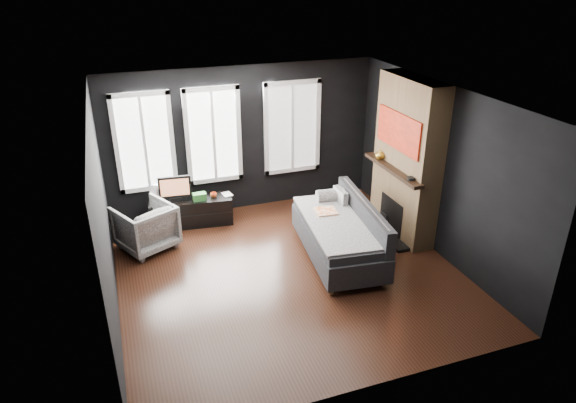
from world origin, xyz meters
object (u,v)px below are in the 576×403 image
object	(u,v)px
media_console	(191,211)
armchair	(145,225)
mantel_vase	(380,154)
monitor	(175,187)
mug	(214,194)
sofa	(338,230)
book	(223,190)

from	to	relation	value
media_console	armchair	bearing A→B (deg)	-137.82
armchair	mantel_vase	distance (m)	4.12
monitor	media_console	bearing A→B (deg)	-1.46
armchair	mug	size ratio (longest dim) A/B	7.59
sofa	armchair	size ratio (longest dim) A/B	2.57
mug	book	distance (m)	0.18
media_console	mantel_vase	bearing A→B (deg)	-11.71
media_console	mug	size ratio (longest dim) A/B	12.89
book	monitor	bearing A→B (deg)	174.11
mug	book	bearing A→B (deg)	5.92
media_console	mug	bearing A→B (deg)	-3.25
monitor	mug	world-z (taller)	monitor
armchair	mug	bearing A→B (deg)	176.77
media_console	book	bearing A→B (deg)	1.39
media_console	mug	distance (m)	0.51
armchair	mug	xyz separation A→B (m)	(1.25, 0.53, 0.13)
sofa	mantel_vase	xyz separation A→B (m)	(1.15, 0.86, 0.84)
sofa	armchair	distance (m)	3.14
armchair	media_console	bearing A→B (deg)	-170.66
mug	mantel_vase	distance (m)	3.01
sofa	book	xyz separation A→B (m)	(-1.43, 1.86, 0.14)
armchair	monitor	world-z (taller)	monitor
sofa	monitor	size ratio (longest dim) A/B	3.82
media_console	sofa	bearing A→B (deg)	-36.95
mug	sofa	bearing A→B (deg)	-49.05
sofa	media_console	bearing A→B (deg)	142.95
armchair	mug	world-z (taller)	armchair
media_console	monitor	bearing A→B (deg)	179.37
mug	armchair	bearing A→B (deg)	-157.07
armchair	monitor	xyz separation A→B (m)	(0.60, 0.63, 0.33)
sofa	monitor	distance (m)	2.99
armchair	monitor	bearing A→B (deg)	-159.63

